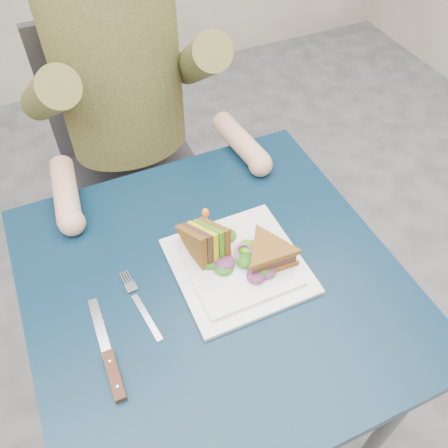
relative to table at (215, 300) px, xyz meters
name	(u,v)px	position (x,y,z in m)	size (l,w,h in m)	color
ground	(218,408)	(0.00, 0.00, -0.65)	(4.00, 4.00, 0.00)	#57575A
table	(215,300)	(0.00, 0.00, 0.00)	(0.75, 0.75, 0.73)	black
chair	(126,143)	(0.00, 0.74, -0.11)	(0.42, 0.40, 0.93)	#47474C
diner	(116,53)	(0.00, 0.62, 0.26)	(0.54, 0.59, 0.74)	brown
plate	(238,265)	(0.06, 0.01, 0.09)	(0.26, 0.26, 0.02)	white
sandwich_flat	(268,254)	(0.11, -0.02, 0.12)	(0.13, 0.13, 0.05)	brown
sandwich_upright	(207,243)	(0.01, 0.05, 0.13)	(0.09, 0.14, 0.14)	brown
fork	(141,306)	(-0.16, 0.00, 0.08)	(0.03, 0.18, 0.01)	silver
knife	(111,366)	(-0.24, -0.10, 0.09)	(0.02, 0.22, 0.02)	silver
toothpick	(206,223)	(0.01, 0.05, 0.20)	(0.00, 0.00, 0.06)	tan
toothpick_frill	(205,213)	(0.01, 0.05, 0.23)	(0.01, 0.01, 0.02)	orange
lettuce_spill	(239,254)	(0.06, 0.02, 0.11)	(0.15, 0.13, 0.02)	#337A14
onion_ring	(244,253)	(0.07, 0.01, 0.11)	(0.04, 0.04, 0.01)	#9E4C7A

